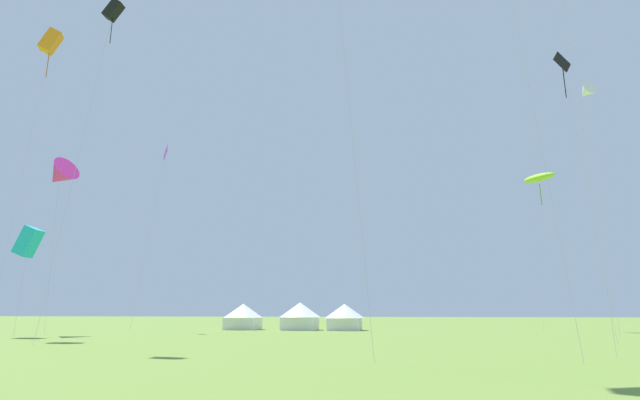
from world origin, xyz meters
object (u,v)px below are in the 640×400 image
kite_lime_parafoil (539,178)px  festival_tent_right (345,316)px  kite_white_delta (586,92)px  festival_tent_center (243,315)px  kite_magenta_delta (60,175)px  kite_black_diamond (563,67)px  kite_black_box (113,11)px  kite_purple_diamond (165,155)px  kite_orange_box (51,42)px  kite_cyan_box (28,242)px  festival_tent_left (300,315)px

kite_lime_parafoil → festival_tent_right: size_ratio=4.02×
kite_white_delta → festival_tent_center: kite_white_delta is taller
kite_magenta_delta → kite_black_diamond: bearing=-6.1°
kite_magenta_delta → kite_black_box: bearing=-44.2°
kite_purple_diamond → kite_black_box: 23.51m
kite_lime_parafoil → kite_purple_diamond: kite_purple_diamond is taller
kite_lime_parafoil → kite_orange_box: kite_orange_box is taller
kite_lime_parafoil → kite_cyan_box: (-49.73, -22.47, -9.60)m
kite_magenta_delta → kite_orange_box: size_ratio=0.59×
kite_cyan_box → kite_black_box: bearing=-35.8°
kite_white_delta → kite_magenta_delta: size_ratio=1.32×
kite_white_delta → festival_tent_center: 44.35m
kite_lime_parafoil → kite_cyan_box: 55.41m
kite_black_diamond → kite_magenta_delta: kite_black_diamond is taller
kite_white_delta → festival_tent_left: size_ratio=4.84×
kite_white_delta → kite_purple_diamond: 45.82m
kite_magenta_delta → festival_tent_center: bearing=43.1°
kite_black_box → festival_tent_center: (0.83, 28.98, -22.33)m
kite_white_delta → kite_black_box: size_ratio=0.95×
kite_magenta_delta → kite_orange_box: (0.33, -3.99, 13.14)m
festival_tent_left → kite_black_box: bearing=-105.3°
kite_black_diamond → kite_black_box: 34.94m
kite_magenta_delta → kite_cyan_box: 9.41m
kite_magenta_delta → kite_black_box: size_ratio=0.72×
festival_tent_right → kite_purple_diamond: bearing=-161.4°
festival_tent_right → festival_tent_center: bearing=180.0°
kite_white_delta → kite_orange_box: (-52.85, -8.13, 6.45)m
festival_tent_left → kite_purple_diamond: bearing=-155.4°
kite_magenta_delta → kite_lime_parafoil: size_ratio=0.97×
kite_white_delta → kite_purple_diamond: kite_white_delta is taller
kite_magenta_delta → kite_orange_box: bearing=-85.2°
kite_black_box → festival_tent_center: size_ratio=5.32×
kite_white_delta → kite_lime_parafoil: (-1.64, 13.30, -4.84)m
kite_magenta_delta → kite_black_box: 22.08m
kite_magenta_delta → festival_tent_right: 34.72m
kite_lime_parafoil → festival_tent_center: (-35.95, -2.84, -16.23)m
kite_magenta_delta → festival_tent_left: bearing=32.8°
kite_lime_parafoil → festival_tent_left: size_ratio=3.79×
kite_black_box → kite_black_diamond: bearing=15.3°
kite_black_diamond → kite_cyan_box: size_ratio=2.30×
festival_tent_center → festival_tent_right: bearing=0.0°
kite_magenta_delta → kite_purple_diamond: (7.57, 7.71, 4.25)m
kite_magenta_delta → kite_cyan_box: size_ratio=1.84×
kite_magenta_delta → festival_tent_left: size_ratio=3.67×
kite_magenta_delta → festival_tent_right: (28.01, 14.61, -14.41)m
festival_tent_center → kite_magenta_delta: bearing=-136.9°
festival_tent_center → festival_tent_right: 12.42m
kite_magenta_delta → festival_tent_center: size_ratio=3.83×
kite_lime_parafoil → kite_black_diamond: bearing=-98.1°
kite_white_delta → kite_orange_box: size_ratio=0.77×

